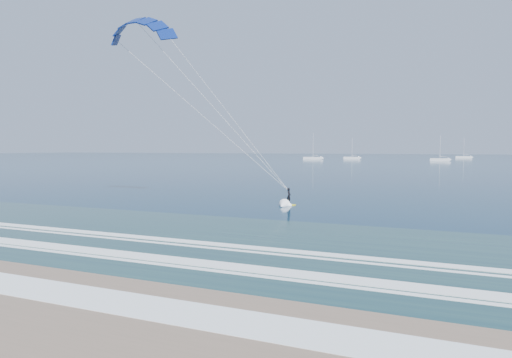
{
  "coord_description": "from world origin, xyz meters",
  "views": [
    {
      "loc": [
        19.26,
        -12.78,
        5.4
      ],
      "look_at": [
        3.42,
        24.13,
        2.7
      ],
      "focal_mm": 32.0,
      "sensor_mm": 36.0,
      "label": 1
    }
  ],
  "objects_px": {
    "sailboat_1": "(352,158)",
    "sailboat_3": "(464,157)",
    "kitesurfer_rig": "(212,105)",
    "sailboat_0": "(313,158)",
    "sailboat_2": "(440,160)"
  },
  "relations": [
    {
      "from": "sailboat_1",
      "to": "sailboat_3",
      "type": "bearing_deg",
      "value": 39.86
    },
    {
      "from": "kitesurfer_rig",
      "to": "sailboat_0",
      "type": "relative_size",
      "value": 1.46
    },
    {
      "from": "kitesurfer_rig",
      "to": "sailboat_1",
      "type": "distance_m",
      "value": 194.72
    },
    {
      "from": "kitesurfer_rig",
      "to": "sailboat_1",
      "type": "xyz_separation_m",
      "value": [
        -25.39,
        192.86,
        -8.78
      ]
    },
    {
      "from": "kitesurfer_rig",
      "to": "sailboat_1",
      "type": "bearing_deg",
      "value": 97.5
    },
    {
      "from": "kitesurfer_rig",
      "to": "sailboat_2",
      "type": "distance_m",
      "value": 173.51
    },
    {
      "from": "sailboat_2",
      "to": "kitesurfer_rig",
      "type": "bearing_deg",
      "value": -95.4
    },
    {
      "from": "sailboat_2",
      "to": "sailboat_1",
      "type": "bearing_deg",
      "value": 154.0
    },
    {
      "from": "sailboat_3",
      "to": "sailboat_1",
      "type": "bearing_deg",
      "value": -140.14
    },
    {
      "from": "sailboat_0",
      "to": "sailboat_3",
      "type": "xyz_separation_m",
      "value": [
        69.16,
        56.16,
        -0.01
      ]
    },
    {
      "from": "kitesurfer_rig",
      "to": "sailboat_2",
      "type": "relative_size",
      "value": 1.71
    },
    {
      "from": "kitesurfer_rig",
      "to": "sailboat_3",
      "type": "xyz_separation_m",
      "value": [
        27.0,
        236.59,
        -8.78
      ]
    },
    {
      "from": "sailboat_3",
      "to": "kitesurfer_rig",
      "type": "bearing_deg",
      "value": -96.51
    },
    {
      "from": "sailboat_2",
      "to": "sailboat_3",
      "type": "distance_m",
      "value": 64.97
    },
    {
      "from": "sailboat_0",
      "to": "sailboat_3",
      "type": "distance_m",
      "value": 89.09
    }
  ]
}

